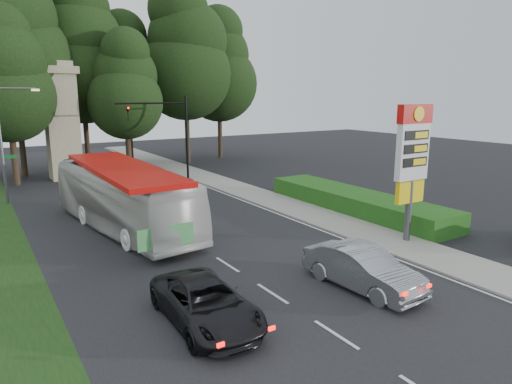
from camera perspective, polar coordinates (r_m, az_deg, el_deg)
ground at (r=17.09m, az=3.03°, el=-13.23°), size 120.00×120.00×0.00m
road_surface at (r=27.17m, az=-11.73°, el=-3.73°), size 14.00×80.00×0.02m
sidewalk_right at (r=31.01m, az=3.11°, el=-1.42°), size 3.00×80.00×0.12m
hedge at (r=29.79m, az=12.32°, el=-1.19°), size 3.00×14.00×1.20m
gas_station_pylon at (r=23.46m, az=18.97°, el=4.45°), size 2.10×0.45×6.85m
traffic_signal_mast at (r=39.49m, az=-10.45°, el=8.09°), size 6.10×0.35×7.20m
streetlight_signs at (r=34.77m, az=-28.98°, el=5.87°), size 2.75×0.98×8.00m
monument at (r=43.21m, az=-23.12°, el=8.23°), size 3.00×3.00×10.05m
tree_center_left at (r=46.00m, az=-28.34°, el=16.61°), size 10.08×10.08×19.80m
tree_center_right at (r=48.76m, az=-21.12°, el=15.70°), size 9.24×9.24×18.15m
tree_east_near at (r=51.85m, az=-15.88°, el=14.29°), size 8.12×8.12×15.95m
tree_east_mid at (r=49.93m, az=-8.88°, el=16.62°), size 9.52×9.52×18.70m
tree_far_east at (r=53.82m, az=-4.66°, el=15.31°), size 8.68×8.68×17.05m
tree_monument_left at (r=41.71m, az=-28.84°, el=12.54°), size 7.28×7.28×14.30m
tree_monument_right at (r=43.90m, az=-16.08°, el=12.57°), size 6.72×6.72×13.20m
transit_bus at (r=25.79m, az=-16.27°, el=-0.76°), size 4.63×13.07×3.56m
sedan_silver at (r=18.07m, az=13.17°, el=-9.27°), size 2.08×5.07×1.63m
suv_charcoal at (r=15.24m, az=-6.31°, el=-13.63°), size 2.51×5.16×1.41m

